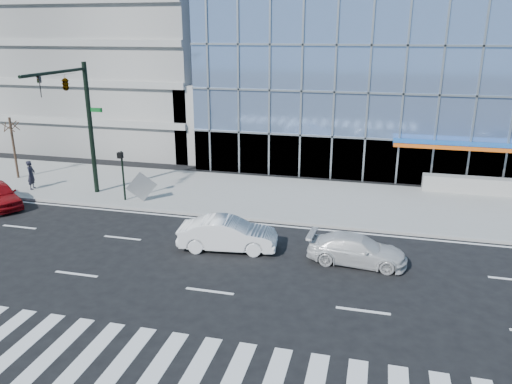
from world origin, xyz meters
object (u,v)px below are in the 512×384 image
Objects in this scene: traffic_signal at (73,99)px; street_tree_near at (11,126)px; ped_signal_post at (122,168)px; pedestrian at (31,175)px; tilted_panel at (142,187)px; white_sedan at (228,234)px; white_suv at (357,250)px.

traffic_signal is 7.96m from street_tree_near.
street_tree_near is (-9.50, 2.56, 1.64)m from ped_signal_post.
street_tree_near is 2.27× the size of pedestrian.
traffic_signal is 6.15× the size of tilted_panel.
white_sedan is 15.84m from pedestrian.
ped_signal_post is 2.31× the size of tilted_panel.
traffic_signal is 1.83× the size of white_suv.
traffic_signal is 18.00m from white_suv.
ped_signal_post is 0.71× the size of street_tree_near.
ped_signal_post is 14.93m from white_suv.
traffic_signal is 12.66m from white_sedan.
street_tree_near is 11.25m from tilted_panel.
white_sedan is 3.55× the size of tilted_panel.
tilted_panel is at bearing 3.59° from ped_signal_post.
ped_signal_post reaches higher than pedestrian.
traffic_signal is at bearing -171.48° from ped_signal_post.
traffic_signal is 4.29× the size of pedestrian.
street_tree_near is 3.25× the size of tilted_panel.
white_sedan is at bearing -23.31° from traffic_signal.
street_tree_near is at bearing 40.90° from pedestrian.
street_tree_near is at bearing 164.94° from ped_signal_post.
ped_signal_post is 0.65× the size of white_sedan.
tilted_panel is at bearing -13.15° from street_tree_near.
white_suv is at bearing -97.44° from white_sedan.
pedestrian reaches higher than white_sedan.
white_suv is at bearing -19.35° from ped_signal_post.
pedestrian reaches higher than white_suv.
pedestrian is 1.43× the size of tilted_panel.
white_sedan is (10.51, -4.53, -5.40)m from traffic_signal.
tilted_panel is at bearing -106.55° from pedestrian.
white_sedan is at bearing -123.10° from pedestrian.
street_tree_near is at bearing 157.29° from traffic_signal.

